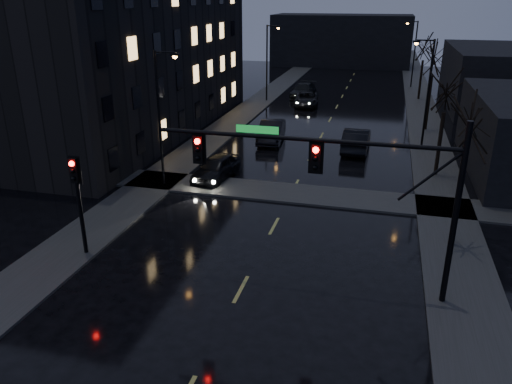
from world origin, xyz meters
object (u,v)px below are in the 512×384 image
Objects in this scene: oncoming_car_d at (303,90)px; lead_car at (356,140)px; oncoming_car_a at (216,168)px; oncoming_car_c at (307,99)px; oncoming_car_b at (271,131)px.

lead_car is (7.28, -19.77, 0.06)m from oncoming_car_d.
oncoming_car_d is at bearing 96.20° from oncoming_car_a.
lead_car is (8.07, 8.52, 0.10)m from oncoming_car_a.
oncoming_car_a is 28.30m from oncoming_car_d.
oncoming_car_c is 4.52m from oncoming_car_d.
oncoming_car_a is 9.49m from oncoming_car_b.
oncoming_car_d is 1.06× the size of lead_car.
oncoming_car_b reaches higher than oncoming_car_d.
oncoming_car_a is 0.86× the size of lead_car.
oncoming_car_d is (-1.08, 4.39, 0.09)m from oncoming_car_c.
oncoming_car_b reaches higher than oncoming_car_c.
oncoming_car_d reaches higher than oncoming_car_a.
oncoming_car_b reaches higher than oncoming_car_a.
oncoming_car_a is 11.74m from lead_car.
lead_car reaches higher than oncoming_car_a.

